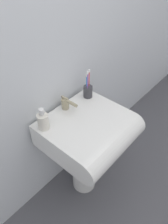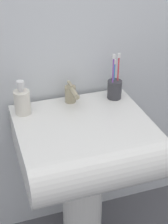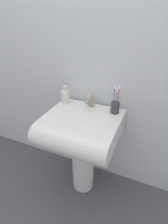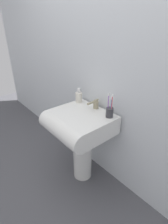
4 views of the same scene
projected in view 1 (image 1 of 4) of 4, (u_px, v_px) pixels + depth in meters
ground_plane at (84, 183)px, 1.92m from camera, size 6.00×6.00×0.00m
wall_back at (50, 44)px, 1.26m from camera, size 5.00×0.05×2.40m
sink_pedestal at (84, 163)px, 1.73m from camera, size 0.19×0.19×0.59m
sink_basin at (91, 133)px, 1.44m from camera, size 0.55×0.53×0.17m
faucet at (66, 104)px, 1.46m from camera, size 0.05×0.13×0.09m
toothbrush_cup at (88, 91)px, 1.57m from camera, size 0.07×0.07×0.22m
soap_bottle at (43, 121)px, 1.32m from camera, size 0.07×0.07×0.15m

